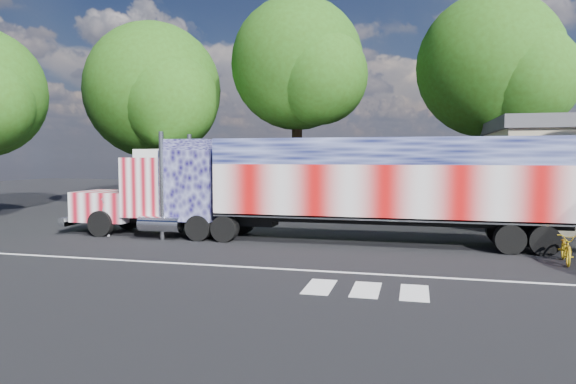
% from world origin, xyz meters
% --- Properties ---
extents(ground, '(100.00, 100.00, 0.00)m').
position_xyz_m(ground, '(0.00, 0.00, 0.00)').
color(ground, black).
extents(lane_markings, '(30.00, 2.67, 0.01)m').
position_xyz_m(lane_markings, '(1.71, -3.77, 0.01)').
color(lane_markings, silver).
rests_on(lane_markings, ground).
extents(semi_truck, '(20.55, 3.25, 4.38)m').
position_xyz_m(semi_truck, '(1.56, 2.35, 2.25)').
color(semi_truck, black).
rests_on(semi_truck, ground).
extents(coach_bus, '(13.11, 3.05, 3.82)m').
position_xyz_m(coach_bus, '(-4.70, 11.15, 1.98)').
color(coach_bus, white).
rests_on(coach_bus, ground).
extents(woman, '(0.69, 0.53, 1.69)m').
position_xyz_m(woman, '(-7.59, 1.35, 0.84)').
color(woman, slate).
rests_on(woman, ground).
extents(bicycle, '(0.89, 1.94, 0.98)m').
position_xyz_m(bicycle, '(9.85, 0.02, 0.49)').
color(bicycle, gold).
rests_on(bicycle, ground).
extents(tree_nw_a, '(10.14, 9.66, 12.89)m').
position_xyz_m(tree_nw_a, '(-13.05, 15.87, 8.01)').
color(tree_nw_a, black).
rests_on(tree_nw_a, ground).
extents(tree_n_mid, '(9.35, 8.91, 14.08)m').
position_xyz_m(tree_n_mid, '(-2.61, 16.48, 9.56)').
color(tree_n_mid, black).
rests_on(tree_n_mid, ground).
extents(tree_ne_a, '(8.98, 8.55, 13.05)m').
position_xyz_m(tree_ne_a, '(9.47, 15.20, 8.71)').
color(tree_ne_a, black).
rests_on(tree_ne_a, ground).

